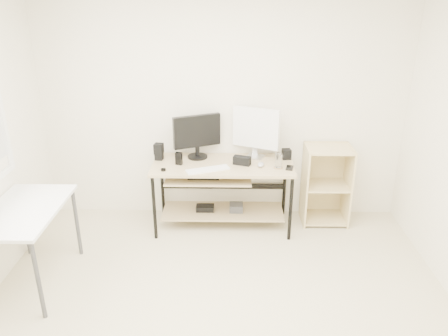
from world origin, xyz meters
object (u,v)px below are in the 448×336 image
object	(u,v)px
desk	(220,182)
white_imac	(256,130)
shelf_unit	(325,183)
audio_controller	(179,159)
side_table	(24,217)
black_monitor	(197,134)

from	to	relation	value
desk	white_imac	distance (m)	0.68
shelf_unit	audio_controller	world-z (taller)	shelf_unit
audio_controller	white_imac	bearing A→B (deg)	33.33
audio_controller	side_table	bearing A→B (deg)	-122.21
shelf_unit	white_imac	world-z (taller)	white_imac
side_table	audio_controller	size ratio (longest dim) A/B	7.34
desk	white_imac	bearing A→B (deg)	26.52
white_imac	shelf_unit	bearing A→B (deg)	21.77
white_imac	black_monitor	bearing A→B (deg)	-154.48
desk	side_table	bearing A→B (deg)	-147.35
black_monitor	audio_controller	bearing A→B (deg)	-154.31
white_imac	audio_controller	distance (m)	0.89
side_table	desk	bearing A→B (deg)	32.65
side_table	black_monitor	xyz separation A→B (m)	(1.40, 1.23, 0.35)
shelf_unit	audio_controller	size ratio (longest dim) A/B	6.61
side_table	white_imac	bearing A→B (deg)	31.56
desk	white_imac	xyz separation A→B (m)	(0.38, 0.19, 0.53)
white_imac	audio_controller	size ratio (longest dim) A/B	4.09
side_table	shelf_unit	distance (m)	3.09
white_imac	side_table	bearing A→B (deg)	-124.55
desk	shelf_unit	xyz separation A→B (m)	(1.18, 0.16, -0.09)
desk	audio_controller	xyz separation A→B (m)	(-0.44, -0.04, 0.28)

